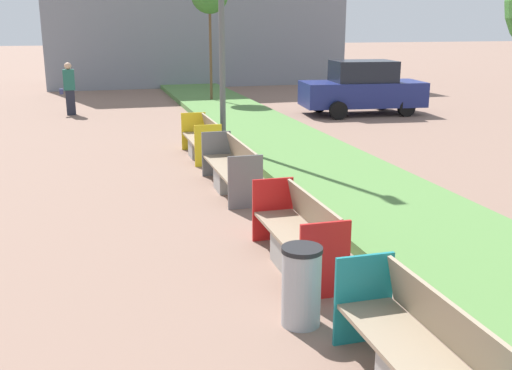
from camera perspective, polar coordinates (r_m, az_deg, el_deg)
planter_grass_strip at (r=13.40m, az=5.86°, el=2.02°), size 2.80×120.00×0.18m
bench_teal_frame at (r=5.39m, az=15.75°, el=-16.25°), size 0.65×2.24×0.94m
bench_red_frame at (r=7.96m, az=4.04°, el=-5.15°), size 0.65×2.09×0.94m
bench_grey_frame at (r=11.49m, az=-2.33°, el=1.34°), size 0.65×2.46×0.94m
bench_yellow_frame at (r=14.42m, az=-5.16°, el=4.09°), size 0.65×1.96×0.94m
litter_bin at (r=6.44m, az=4.34°, el=-9.56°), size 0.44×0.44×0.88m
pedestrian_walking at (r=21.97m, az=-17.36°, el=8.79°), size 0.53×0.24×1.81m
parked_car_distant at (r=21.48m, az=10.09°, el=9.07°), size 4.36×2.20×1.86m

